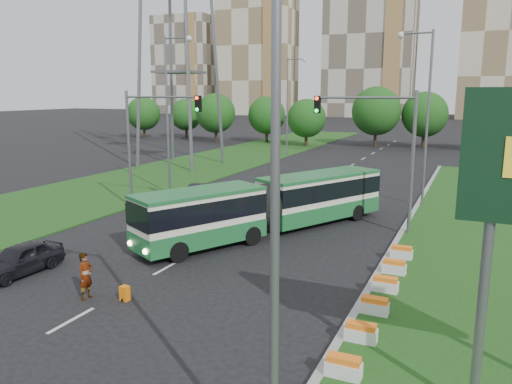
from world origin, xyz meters
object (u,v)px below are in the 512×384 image
at_px(articulated_bus, 265,204).
at_px(pedestrian, 86,276).
at_px(car_left_near, 20,259).
at_px(shopping_trolley, 125,293).
at_px(traffic_mast_median, 384,139).
at_px(car_left_far, 198,193).
at_px(traffic_mast_left, 148,132).

distance_m(articulated_bus, pedestrian, 11.85).
xyz_separation_m(car_left_near, shopping_trolley, (6.06, -0.44, -0.39)).
distance_m(traffic_mast_median, car_left_near, 19.38).
bearing_deg(car_left_far, traffic_mast_median, -14.47).
height_order(articulated_bus, car_left_near, articulated_bus).
height_order(traffic_mast_median, car_left_far, traffic_mast_median).
distance_m(pedestrian, shopping_trolley, 1.67).
bearing_deg(shopping_trolley, articulated_bus, 88.00).
relative_size(traffic_mast_left, pedestrian, 4.32).
relative_size(traffic_mast_median, pedestrian, 4.32).
xyz_separation_m(articulated_bus, pedestrian, (-2.66, -11.52, -0.70)).
xyz_separation_m(traffic_mast_median, articulated_bus, (-5.96, -2.77, -3.72)).
distance_m(car_left_near, shopping_trolley, 6.09).
height_order(traffic_mast_left, shopping_trolley, traffic_mast_left).
bearing_deg(articulated_bus, traffic_mast_left, -163.02).
relative_size(traffic_mast_median, traffic_mast_left, 1.00).
height_order(traffic_mast_median, articulated_bus, traffic_mast_median).
xyz_separation_m(car_left_far, pedestrian, (5.01, -16.89, 0.28)).
relative_size(articulated_bus, car_left_near, 4.03).
xyz_separation_m(traffic_mast_left, articulated_bus, (9.20, -1.77, -3.72)).
distance_m(car_left_far, pedestrian, 17.62).
bearing_deg(car_left_near, traffic_mast_left, 100.88).
distance_m(traffic_mast_median, traffic_mast_left, 15.19).
bearing_deg(car_left_near, pedestrian, -9.19).
distance_m(traffic_mast_median, articulated_bus, 7.55).
height_order(articulated_bus, car_left_far, articulated_bus).
distance_m(car_left_far, shopping_trolley, 17.66).
bearing_deg(car_left_far, articulated_bus, -38.68).
bearing_deg(traffic_mast_left, shopping_trolley, -58.05).
xyz_separation_m(traffic_mast_median, car_left_far, (-13.63, 2.59, -4.70)).
xyz_separation_m(articulated_bus, shopping_trolley, (-1.19, -11.06, -1.34)).
height_order(car_left_near, shopping_trolley, car_left_near).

